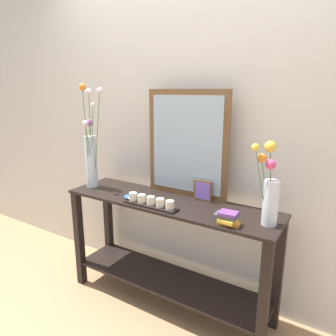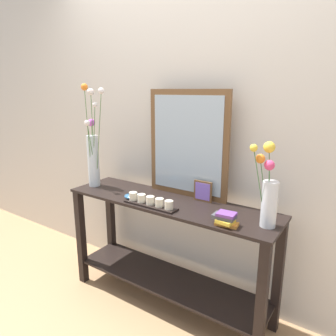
{
  "view_description": "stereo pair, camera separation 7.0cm",
  "coord_description": "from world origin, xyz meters",
  "px_view_note": "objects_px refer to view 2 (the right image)",
  "views": [
    {
      "loc": [
        1.07,
        -1.71,
        1.56
      ],
      "look_at": [
        0.0,
        0.0,
        1.05
      ],
      "focal_mm": 32.96,
      "sensor_mm": 36.0,
      "label": 1
    },
    {
      "loc": [
        1.13,
        -1.67,
        1.56
      ],
      "look_at": [
        0.0,
        0.0,
        1.05
      ],
      "focal_mm": 32.96,
      "sensor_mm": 36.0,
      "label": 2
    }
  ],
  "objects_px": {
    "tall_vase_left": "(93,152)",
    "book_stack": "(225,219)",
    "decorative_bowl": "(132,196)",
    "mirror_leaning": "(188,144)",
    "vase_right": "(268,192)",
    "candle_tray": "(150,202)",
    "picture_frame_small": "(203,191)",
    "console_table": "(168,243)"
  },
  "relations": [
    {
      "from": "mirror_leaning",
      "to": "book_stack",
      "type": "height_order",
      "value": "mirror_leaning"
    },
    {
      "from": "picture_frame_small",
      "to": "book_stack",
      "type": "relative_size",
      "value": 0.96
    },
    {
      "from": "vase_right",
      "to": "decorative_bowl",
      "type": "height_order",
      "value": "vase_right"
    },
    {
      "from": "console_table",
      "to": "picture_frame_small",
      "type": "relative_size",
      "value": 10.79
    },
    {
      "from": "tall_vase_left",
      "to": "book_stack",
      "type": "bearing_deg",
      "value": -5.0
    },
    {
      "from": "mirror_leaning",
      "to": "vase_right",
      "type": "xyz_separation_m",
      "value": [
        0.64,
        -0.2,
        -0.18
      ]
    },
    {
      "from": "vase_right",
      "to": "picture_frame_small",
      "type": "distance_m",
      "value": 0.52
    },
    {
      "from": "console_table",
      "to": "mirror_leaning",
      "type": "relative_size",
      "value": 2.06
    },
    {
      "from": "tall_vase_left",
      "to": "picture_frame_small",
      "type": "relative_size",
      "value": 5.52
    },
    {
      "from": "decorative_bowl",
      "to": "mirror_leaning",
      "type": "bearing_deg",
      "value": 45.97
    },
    {
      "from": "vase_right",
      "to": "decorative_bowl",
      "type": "distance_m",
      "value": 0.93
    },
    {
      "from": "tall_vase_left",
      "to": "book_stack",
      "type": "xyz_separation_m",
      "value": [
        1.17,
        -0.1,
        -0.24
      ]
    },
    {
      "from": "console_table",
      "to": "vase_right",
      "type": "xyz_separation_m",
      "value": [
        0.68,
        -0.02,
        0.52
      ]
    },
    {
      "from": "tall_vase_left",
      "to": "candle_tray",
      "type": "height_order",
      "value": "tall_vase_left"
    },
    {
      "from": "picture_frame_small",
      "to": "vase_right",
      "type": "bearing_deg",
      "value": -17.58
    },
    {
      "from": "vase_right",
      "to": "book_stack",
      "type": "height_order",
      "value": "vase_right"
    },
    {
      "from": "tall_vase_left",
      "to": "mirror_leaning",
      "type": "bearing_deg",
      "value": 16.83
    },
    {
      "from": "console_table",
      "to": "tall_vase_left",
      "type": "distance_m",
      "value": 0.9
    },
    {
      "from": "mirror_leaning",
      "to": "tall_vase_left",
      "type": "height_order",
      "value": "tall_vase_left"
    },
    {
      "from": "console_table",
      "to": "picture_frame_small",
      "type": "height_order",
      "value": "picture_frame_small"
    },
    {
      "from": "candle_tray",
      "to": "book_stack",
      "type": "xyz_separation_m",
      "value": [
        0.54,
        -0.0,
        0.01
      ]
    },
    {
      "from": "mirror_leaning",
      "to": "tall_vase_left",
      "type": "distance_m",
      "value": 0.76
    },
    {
      "from": "mirror_leaning",
      "to": "decorative_bowl",
      "type": "bearing_deg",
      "value": -134.03
    },
    {
      "from": "vase_right",
      "to": "book_stack",
      "type": "relative_size",
      "value": 3.19
    },
    {
      "from": "console_table",
      "to": "vase_right",
      "type": "distance_m",
      "value": 0.86
    },
    {
      "from": "mirror_leaning",
      "to": "decorative_bowl",
      "type": "distance_m",
      "value": 0.53
    },
    {
      "from": "candle_tray",
      "to": "decorative_bowl",
      "type": "bearing_deg",
      "value": 169.59
    },
    {
      "from": "tall_vase_left",
      "to": "console_table",
      "type": "bearing_deg",
      "value": 3.56
    },
    {
      "from": "tall_vase_left",
      "to": "candle_tray",
      "type": "relative_size",
      "value": 2.02
    },
    {
      "from": "mirror_leaning",
      "to": "picture_frame_small",
      "type": "distance_m",
      "value": 0.34
    },
    {
      "from": "vase_right",
      "to": "book_stack",
      "type": "distance_m",
      "value": 0.28
    },
    {
      "from": "vase_right",
      "to": "candle_tray",
      "type": "height_order",
      "value": "vase_right"
    },
    {
      "from": "console_table",
      "to": "mirror_leaning",
      "type": "distance_m",
      "value": 0.72
    },
    {
      "from": "vase_right",
      "to": "candle_tray",
      "type": "xyz_separation_m",
      "value": [
        -0.73,
        -0.12,
        -0.17
      ]
    },
    {
      "from": "mirror_leaning",
      "to": "candle_tray",
      "type": "xyz_separation_m",
      "value": [
        -0.09,
        -0.32,
        -0.35
      ]
    },
    {
      "from": "mirror_leaning",
      "to": "book_stack",
      "type": "xyz_separation_m",
      "value": [
        0.44,
        -0.32,
        -0.34
      ]
    },
    {
      "from": "mirror_leaning",
      "to": "candle_tray",
      "type": "height_order",
      "value": "mirror_leaning"
    },
    {
      "from": "candle_tray",
      "to": "vase_right",
      "type": "bearing_deg",
      "value": 9.55
    },
    {
      "from": "vase_right",
      "to": "candle_tray",
      "type": "relative_size",
      "value": 1.21
    },
    {
      "from": "candle_tray",
      "to": "book_stack",
      "type": "bearing_deg",
      "value": -0.19
    },
    {
      "from": "book_stack",
      "to": "console_table",
      "type": "bearing_deg",
      "value": 163.6
    },
    {
      "from": "console_table",
      "to": "candle_tray",
      "type": "distance_m",
      "value": 0.38
    }
  ]
}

